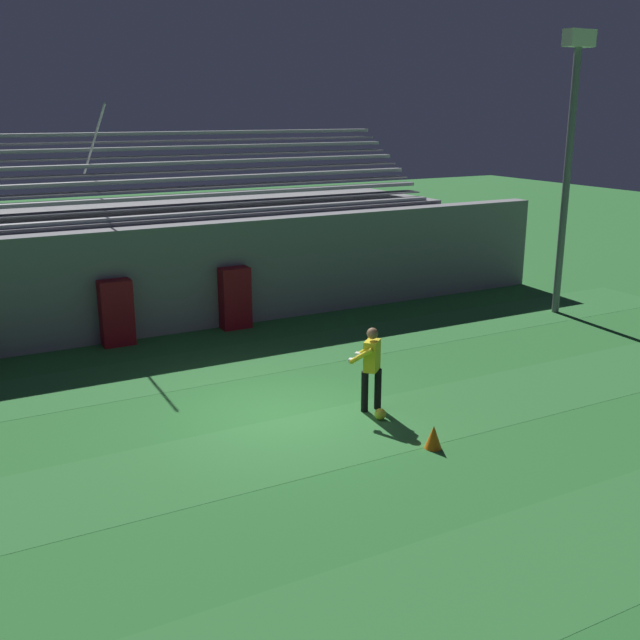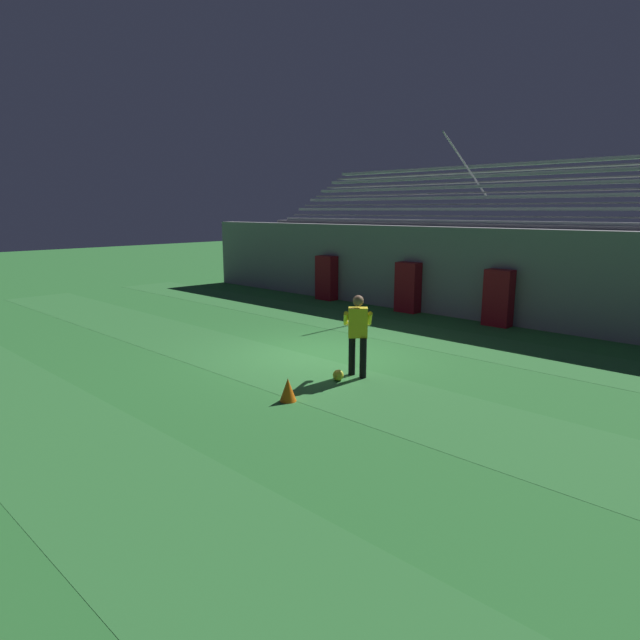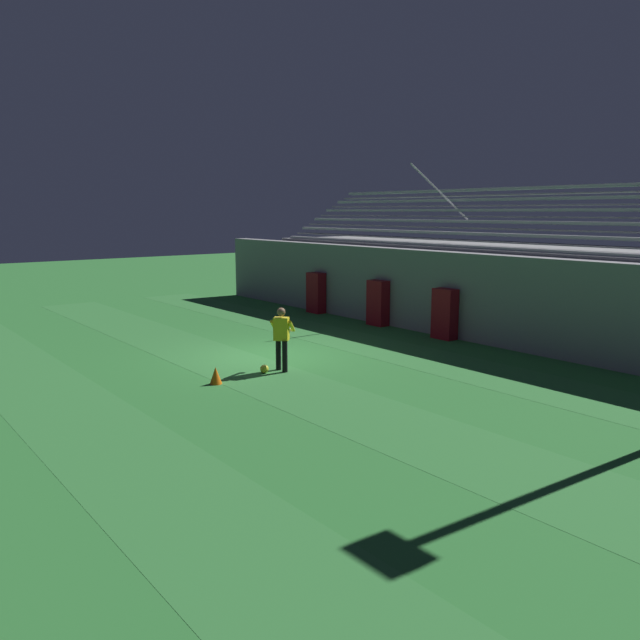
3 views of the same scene
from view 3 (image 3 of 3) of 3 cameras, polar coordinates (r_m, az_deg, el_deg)
The scene contains 12 objects.
ground_plane at distance 18.05m, azimuth -5.03°, elevation -3.29°, with size 80.00×80.00×0.00m, color #2D7533.
turf_stripe_near at distance 15.69m, azimuth -23.74°, elevation -6.12°, with size 28.00×2.34×0.01m, color #337A38.
turf_stripe_mid at distance 17.39m, azimuth -8.64°, elevation -3.87°, with size 28.00×2.34×0.01m, color #337A38.
turf_stripe_far at distance 20.06m, azimuth 3.06°, elevation -1.92°, with size 28.00×2.34×0.01m, color #337A38.
back_wall at distance 22.00m, azimuth 9.20°, elevation 2.70°, with size 24.00×0.60×2.80m, color gray.
padding_pillar_gate_left at distance 22.77m, azimuth 5.32°, elevation 1.56°, with size 0.79×0.44×1.65m, color maroon.
padding_pillar_gate_right at distance 20.65m, azimuth 11.33°, elevation 0.55°, with size 0.79×0.44×1.65m, color maroon.
padding_pillar_far_left at distance 25.51m, azimuth -0.37°, elevation 2.50°, with size 0.79×0.44×1.65m, color maroon.
bleacher_stand at distance 24.03m, azimuth 13.56°, elevation 3.42°, with size 18.00×4.75×5.83m.
goalkeeper at distance 16.16m, azimuth -3.54°, elevation -1.37°, with size 0.74×0.73×1.67m.
soccer_ball at distance 16.14m, azimuth -5.11°, elevation -4.48°, with size 0.22×0.22×0.22m, color yellow.
traffic_cone at distance 15.28m, azimuth -9.52°, elevation -5.02°, with size 0.30×0.30×0.42m, color orange.
Camera 3 is at (14.71, -9.64, 4.11)m, focal length 35.00 mm.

